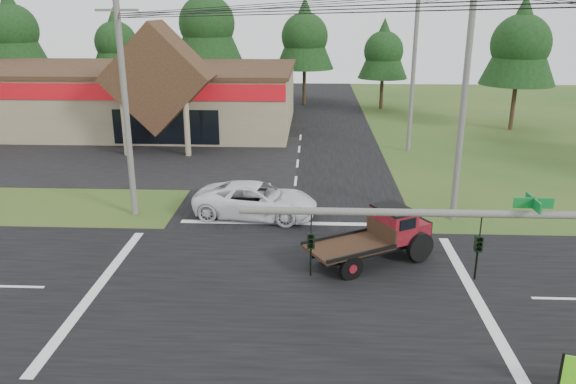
{
  "coord_description": "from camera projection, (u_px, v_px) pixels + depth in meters",
  "views": [
    {
      "loc": [
        1.01,
        -18.43,
        10.02
      ],
      "look_at": [
        -0.07,
        5.25,
        2.2
      ],
      "focal_mm": 35.0,
      "sensor_mm": 36.0,
      "label": 1
    }
  ],
  "objects": [
    {
      "name": "tree_row_d",
      "position": [
        305.0,
        34.0,
        58.2
      ],
      "size": [
        6.16,
        6.16,
        11.11
      ],
      "color": "#332316",
      "rests_on": "ground"
    },
    {
      "name": "road_ew",
      "position": [
        283.0,
        293.0,
        20.66
      ],
      "size": [
        120.0,
        12.0,
        0.02
      ],
      "primitive_type": "cube",
      "color": "black",
      "rests_on": "ground"
    },
    {
      "name": "utility_pole_ne",
      "position": [
        464.0,
        101.0,
        26.07
      ],
      "size": [
        2.0,
        0.3,
        11.5
      ],
      "color": "#595651",
      "rests_on": "ground"
    },
    {
      "name": "utility_pole_n",
      "position": [
        413.0,
        71.0,
        39.4
      ],
      "size": [
        2.0,
        0.3,
        11.2
      ],
      "color": "#595651",
      "rests_on": "ground"
    },
    {
      "name": "road_ns",
      "position": [
        283.0,
        293.0,
        20.67
      ],
      "size": [
        12.0,
        120.0,
        0.02
      ],
      "primitive_type": "cube",
      "color": "black",
      "rests_on": "ground"
    },
    {
      "name": "ground",
      "position": [
        283.0,
        293.0,
        20.67
      ],
      "size": [
        120.0,
        120.0,
        0.0
      ],
      "primitive_type": "plane",
      "color": "#2B4C1B",
      "rests_on": "ground"
    },
    {
      "name": "traffic_signal_mast",
      "position": [
        537.0,
        284.0,
        11.92
      ],
      "size": [
        8.12,
        0.24,
        7.0
      ],
      "color": "#595651",
      "rests_on": "ground"
    },
    {
      "name": "tree_row_c",
      "position": [
        207.0,
        21.0,
        57.26
      ],
      "size": [
        7.28,
        7.28,
        13.13
      ],
      "color": "#332316",
      "rests_on": "ground"
    },
    {
      "name": "parking_apron",
      "position": [
        99.0,
        157.0,
        39.29
      ],
      "size": [
        28.0,
        14.0,
        0.02
      ],
      "primitive_type": "cube",
      "color": "black",
      "rests_on": "ground"
    },
    {
      "name": "white_pickup",
      "position": [
        256.0,
        200.0,
        28.04
      ],
      "size": [
        6.43,
        3.6,
        1.7
      ],
      "primitive_type": "imported",
      "rotation": [
        0.0,
        0.0,
        1.44
      ],
      "color": "white",
      "rests_on": "ground"
    },
    {
      "name": "tree_side_ne",
      "position": [
        521.0,
        41.0,
        46.04
      ],
      "size": [
        6.16,
        6.16,
        11.11
      ],
      "color": "#332316",
      "rests_on": "ground"
    },
    {
      "name": "utility_pole_nw",
      "position": [
        126.0,
        109.0,
        26.92
      ],
      "size": [
        2.0,
        0.3,
        10.5
      ],
      "color": "#595651",
      "rests_on": "ground"
    },
    {
      "name": "tree_row_e",
      "position": [
        384.0,
        49.0,
        56.38
      ],
      "size": [
        5.04,
        5.04,
        9.09
      ],
      "color": "#332316",
      "rests_on": "ground"
    },
    {
      "name": "tree_row_a",
      "position": [
        12.0,
        28.0,
        57.39
      ],
      "size": [
        6.72,
        6.72,
        12.12
      ],
      "color": "#332316",
      "rests_on": "ground"
    },
    {
      "name": "tree_row_b",
      "position": [
        116.0,
        40.0,
        59.27
      ],
      "size": [
        5.6,
        5.6,
        10.1
      ],
      "color": "#332316",
      "rests_on": "ground"
    },
    {
      "name": "cvs_building",
      "position": [
        120.0,
        95.0,
        48.53
      ],
      "size": [
        30.4,
        18.2,
        9.19
      ],
      "color": "gray",
      "rests_on": "ground"
    },
    {
      "name": "antique_flatbed_truck",
      "position": [
        372.0,
        237.0,
        22.8
      ],
      "size": [
        5.68,
        4.49,
        2.25
      ],
      "primitive_type": null,
      "rotation": [
        0.0,
        0.0,
        -1.04
      ],
      "color": "#4F0B10",
      "rests_on": "ground"
    }
  ]
}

